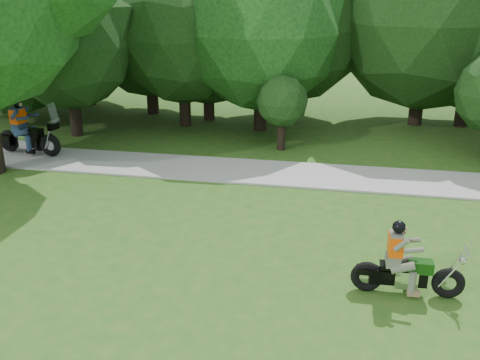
{
  "coord_description": "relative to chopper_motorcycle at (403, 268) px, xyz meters",
  "views": [
    {
      "loc": [
        -0.16,
        -7.17,
        5.43
      ],
      "look_at": [
        -2.38,
        4.19,
        1.16
      ],
      "focal_mm": 40.0,
      "sensor_mm": 36.0,
      "label": 1
    }
  ],
  "objects": [
    {
      "name": "ground",
      "position": [
        -1.11,
        -1.84,
        -0.54
      ],
      "size": [
        100.0,
        100.0,
        0.0
      ],
      "primitive_type": "plane",
      "color": "#245518",
      "rests_on": "ground"
    },
    {
      "name": "walkway",
      "position": [
        -1.11,
        6.16,
        -0.51
      ],
      "size": [
        60.0,
        2.2,
        0.06
      ],
      "primitive_type": "cube",
      "color": "gray",
      "rests_on": "ground"
    },
    {
      "name": "tree_line",
      "position": [
        -0.38,
        12.8,
        3.13
      ],
      "size": [
        38.68,
        11.0,
        7.54
      ],
      "color": "black",
      "rests_on": "ground"
    },
    {
      "name": "chopper_motorcycle",
      "position": [
        0.0,
        0.0,
        0.0
      ],
      "size": [
        2.05,
        0.55,
        1.47
      ],
      "rotation": [
        0.0,
        0.0,
        0.03
      ],
      "color": "black",
      "rests_on": "ground"
    },
    {
      "name": "touring_motorcycle",
      "position": [
        -11.58,
        6.43,
        0.19
      ],
      "size": [
        2.43,
        0.92,
        1.85
      ],
      "rotation": [
        0.0,
        0.0,
        -0.14
      ],
      "color": "black",
      "rests_on": "walkway"
    }
  ]
}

